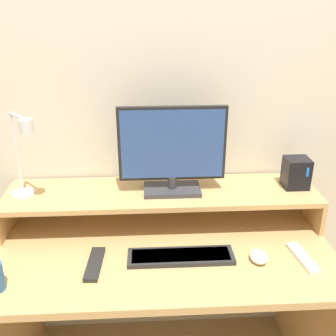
% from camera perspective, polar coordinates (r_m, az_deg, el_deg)
% --- Properties ---
extents(wall_back, '(6.00, 0.05, 2.50)m').
position_cam_1_polar(wall_back, '(1.74, -1.24, 10.23)').
color(wall_back, beige).
rests_on(wall_back, ground_plane).
extents(desk, '(1.33, 0.69, 0.74)m').
position_cam_1_polar(desk, '(1.72, -0.53, -16.93)').
color(desk, tan).
rests_on(desk, ground_plane).
extents(monitor_shelf, '(1.33, 0.31, 0.15)m').
position_cam_1_polar(monitor_shelf, '(1.69, -0.89, -3.96)').
color(monitor_shelf, tan).
rests_on(monitor_shelf, desk).
extents(monitor, '(0.44, 0.14, 0.37)m').
position_cam_1_polar(monitor, '(1.60, 0.62, 2.57)').
color(monitor, '#38383D').
rests_on(monitor, monitor_shelf).
extents(desk_lamp, '(0.16, 0.17, 0.36)m').
position_cam_1_polar(desk_lamp, '(1.63, -20.29, 1.82)').
color(desk_lamp, silver).
rests_on(desk_lamp, monitor_shelf).
extents(router_dock, '(0.10, 0.10, 0.13)m').
position_cam_1_polar(router_dock, '(1.78, 18.10, -0.66)').
color(router_dock, black).
rests_on(router_dock, monitor_shelf).
extents(keyboard, '(0.40, 0.11, 0.02)m').
position_cam_1_polar(keyboard, '(1.53, 1.86, -12.69)').
color(keyboard, '#282828').
rests_on(keyboard, desk).
extents(mouse, '(0.07, 0.09, 0.04)m').
position_cam_1_polar(mouse, '(1.55, 13.02, -12.40)').
color(mouse, white).
rests_on(mouse, desk).
extents(remote_control, '(0.06, 0.20, 0.02)m').
position_cam_1_polar(remote_control, '(1.52, -10.60, -13.52)').
color(remote_control, black).
rests_on(remote_control, desk).
extents(remote_secondary, '(0.07, 0.19, 0.02)m').
position_cam_1_polar(remote_secondary, '(1.61, 18.95, -12.19)').
color(remote_secondary, white).
rests_on(remote_secondary, desk).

